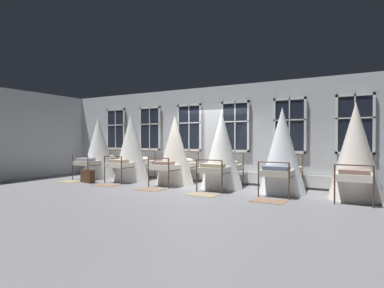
{
  "coord_description": "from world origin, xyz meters",
  "views": [
    {
      "loc": [
        4.65,
        -8.52,
        1.48
      ],
      "look_at": [
        -0.18,
        0.08,
        1.33
      ],
      "focal_mm": 29.01,
      "sensor_mm": 36.0,
      "label": 1
    }
  ],
  "objects_px": {
    "cot_third": "(175,151)",
    "cot_fourth": "(222,151)",
    "cot_first": "(98,148)",
    "cot_second": "(131,148)",
    "suitcase_dark": "(87,176)",
    "cot_fifth": "(282,151)",
    "cot_sixth": "(356,152)"
  },
  "relations": [
    {
      "from": "cot_fourth",
      "to": "cot_fifth",
      "type": "distance_m",
      "value": 1.79
    },
    {
      "from": "cot_first",
      "to": "suitcase_dark",
      "type": "distance_m",
      "value": 1.66
    },
    {
      "from": "cot_first",
      "to": "cot_fifth",
      "type": "relative_size",
      "value": 0.99
    },
    {
      "from": "cot_first",
      "to": "cot_fourth",
      "type": "xyz_separation_m",
      "value": [
        5.21,
        -0.07,
        -0.0
      ]
    },
    {
      "from": "cot_second",
      "to": "cot_sixth",
      "type": "xyz_separation_m",
      "value": [
        7.1,
        0.03,
        -0.0
      ]
    },
    {
      "from": "cot_second",
      "to": "suitcase_dark",
      "type": "relative_size",
      "value": 4.11
    },
    {
      "from": "cot_first",
      "to": "cot_third",
      "type": "height_order",
      "value": "cot_first"
    },
    {
      "from": "cot_second",
      "to": "suitcase_dark",
      "type": "distance_m",
      "value": 1.76
    },
    {
      "from": "cot_sixth",
      "to": "suitcase_dark",
      "type": "height_order",
      "value": "cot_sixth"
    },
    {
      "from": "cot_first",
      "to": "cot_sixth",
      "type": "xyz_separation_m",
      "value": [
        8.78,
        -0.03,
        0.03
      ]
    },
    {
      "from": "suitcase_dark",
      "to": "cot_second",
      "type": "bearing_deg",
      "value": 59.51
    },
    {
      "from": "suitcase_dark",
      "to": "cot_sixth",
      "type": "bearing_deg",
      "value": 17.69
    },
    {
      "from": "cot_third",
      "to": "cot_fourth",
      "type": "bearing_deg",
      "value": -90.78
    },
    {
      "from": "cot_first",
      "to": "cot_second",
      "type": "xyz_separation_m",
      "value": [
        1.68,
        -0.06,
        0.03
      ]
    },
    {
      "from": "cot_third",
      "to": "cot_fifth",
      "type": "relative_size",
      "value": 0.95
    },
    {
      "from": "cot_third",
      "to": "cot_sixth",
      "type": "distance_m",
      "value": 5.29
    },
    {
      "from": "cot_first",
      "to": "cot_fifth",
      "type": "height_order",
      "value": "cot_fifth"
    },
    {
      "from": "cot_third",
      "to": "cot_sixth",
      "type": "relative_size",
      "value": 0.94
    },
    {
      "from": "cot_fourth",
      "to": "suitcase_dark",
      "type": "distance_m",
      "value": 4.71
    },
    {
      "from": "cot_fifth",
      "to": "cot_fourth",
      "type": "bearing_deg",
      "value": 92.11
    },
    {
      "from": "cot_fourth",
      "to": "cot_sixth",
      "type": "distance_m",
      "value": 3.57
    },
    {
      "from": "cot_fourth",
      "to": "cot_sixth",
      "type": "height_order",
      "value": "cot_sixth"
    },
    {
      "from": "cot_third",
      "to": "cot_sixth",
      "type": "xyz_separation_m",
      "value": [
        5.29,
        -0.03,
        0.07
      ]
    },
    {
      "from": "cot_first",
      "to": "cot_sixth",
      "type": "distance_m",
      "value": 8.78
    },
    {
      "from": "cot_third",
      "to": "cot_fourth",
      "type": "relative_size",
      "value": 0.97
    },
    {
      "from": "cot_third",
      "to": "cot_sixth",
      "type": "height_order",
      "value": "cot_sixth"
    },
    {
      "from": "cot_first",
      "to": "cot_sixth",
      "type": "relative_size",
      "value": 0.97
    },
    {
      "from": "cot_second",
      "to": "cot_sixth",
      "type": "relative_size",
      "value": 1.0
    },
    {
      "from": "cot_fourth",
      "to": "suitcase_dark",
      "type": "relative_size",
      "value": 3.97
    },
    {
      "from": "cot_first",
      "to": "suitcase_dark",
      "type": "xyz_separation_m",
      "value": [
        0.72,
        -1.19,
        -0.91
      ]
    },
    {
      "from": "cot_second",
      "to": "cot_sixth",
      "type": "height_order",
      "value": "cot_second"
    },
    {
      "from": "cot_fifth",
      "to": "suitcase_dark",
      "type": "xyz_separation_m",
      "value": [
        -6.27,
        -1.18,
        -0.92
      ]
    }
  ]
}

